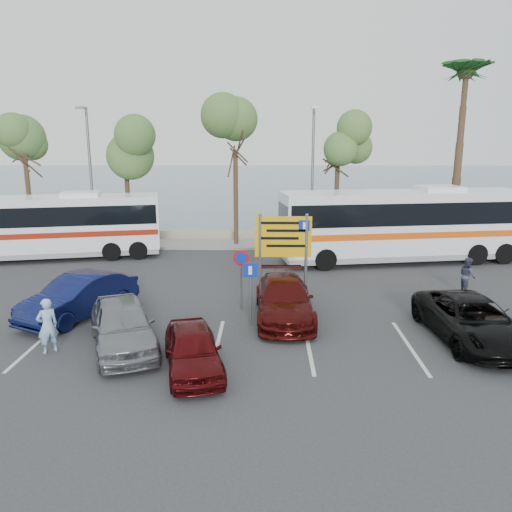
{
  "coord_description": "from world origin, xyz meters",
  "views": [
    {
      "loc": [
        0.36,
        -15.77,
        6.43
      ],
      "look_at": [
        -0.05,
        3.0,
        1.98
      ],
      "focal_mm": 35.0,
      "sensor_mm": 36.0,
      "label": 1
    }
  ],
  "objects_px": {
    "street_lamp_right": "(313,170)",
    "direction_sign": "(283,244)",
    "car_red": "(193,349)",
    "suv_black": "(472,320)",
    "pedestrian_near": "(47,326)",
    "pedestrian_far": "(467,275)",
    "coach_bus_left": "(50,228)",
    "car_blue": "(79,296)",
    "street_lamp_left": "(90,170)",
    "coach_bus_right": "(402,227)",
    "car_silver_a": "(123,325)",
    "car_maroon": "(284,299)"
  },
  "relations": [
    {
      "from": "suv_black",
      "to": "car_red",
      "type": "bearing_deg",
      "value": -169.85
    },
    {
      "from": "suv_black",
      "to": "pedestrian_near",
      "type": "xyz_separation_m",
      "value": [
        -13.31,
        -1.2,
        0.15
      ]
    },
    {
      "from": "car_red",
      "to": "suv_black",
      "type": "relative_size",
      "value": 0.73
    },
    {
      "from": "street_lamp_right",
      "to": "pedestrian_near",
      "type": "bearing_deg",
      "value": -121.53
    },
    {
      "from": "direction_sign",
      "to": "suv_black",
      "type": "distance_m",
      "value": 7.22
    },
    {
      "from": "street_lamp_left",
      "to": "coach_bus_right",
      "type": "xyz_separation_m",
      "value": [
        17.5,
        -3.26,
        -2.75
      ]
    },
    {
      "from": "car_maroon",
      "to": "pedestrian_near",
      "type": "distance_m",
      "value": 7.96
    },
    {
      "from": "coach_bus_left",
      "to": "pedestrian_near",
      "type": "bearing_deg",
      "value": -67.36
    },
    {
      "from": "car_silver_a",
      "to": "street_lamp_left",
      "type": "bearing_deg",
      "value": 90.21
    },
    {
      "from": "coach_bus_right",
      "to": "car_silver_a",
      "type": "relative_size",
      "value": 2.89
    },
    {
      "from": "street_lamp_left",
      "to": "pedestrian_far",
      "type": "height_order",
      "value": "street_lamp_left"
    },
    {
      "from": "car_maroon",
      "to": "suv_black",
      "type": "relative_size",
      "value": 0.97
    },
    {
      "from": "street_lamp_left",
      "to": "car_maroon",
      "type": "height_order",
      "value": "street_lamp_left"
    },
    {
      "from": "coach_bus_right",
      "to": "car_silver_a",
      "type": "xyz_separation_m",
      "value": [
        -11.61,
        -11.55,
        -1.08
      ]
    },
    {
      "from": "street_lamp_right",
      "to": "coach_bus_left",
      "type": "xyz_separation_m",
      "value": [
        -14.37,
        -3.02,
        -2.92
      ]
    },
    {
      "from": "street_lamp_right",
      "to": "pedestrian_near",
      "type": "relative_size",
      "value": 4.63
    },
    {
      "from": "car_blue",
      "to": "direction_sign",
      "type": "bearing_deg",
      "value": 38.77
    },
    {
      "from": "car_maroon",
      "to": "street_lamp_left",
      "type": "bearing_deg",
      "value": 130.75
    },
    {
      "from": "coach_bus_right",
      "to": "suv_black",
      "type": "relative_size",
      "value": 2.56
    },
    {
      "from": "street_lamp_right",
      "to": "direction_sign",
      "type": "relative_size",
      "value": 2.23
    },
    {
      "from": "car_silver_a",
      "to": "suv_black",
      "type": "relative_size",
      "value": 0.89
    },
    {
      "from": "direction_sign",
      "to": "car_red",
      "type": "bearing_deg",
      "value": -114.49
    },
    {
      "from": "pedestrian_near",
      "to": "pedestrian_far",
      "type": "relative_size",
      "value": 1.11
    },
    {
      "from": "street_lamp_right",
      "to": "car_maroon",
      "type": "height_order",
      "value": "street_lamp_right"
    },
    {
      "from": "car_blue",
      "to": "coach_bus_left",
      "type": "bearing_deg",
      "value": 144.43
    },
    {
      "from": "car_maroon",
      "to": "pedestrian_near",
      "type": "bearing_deg",
      "value": -158.41
    },
    {
      "from": "street_lamp_right",
      "to": "pedestrian_far",
      "type": "height_order",
      "value": "street_lamp_right"
    },
    {
      "from": "street_lamp_right",
      "to": "suv_black",
      "type": "height_order",
      "value": "street_lamp_right"
    },
    {
      "from": "coach_bus_left",
      "to": "suv_black",
      "type": "distance_m",
      "value": 21.41
    },
    {
      "from": "coach_bus_left",
      "to": "car_silver_a",
      "type": "bearing_deg",
      "value": -58.35
    },
    {
      "from": "street_lamp_right",
      "to": "pedestrian_far",
      "type": "bearing_deg",
      "value": -56.49
    },
    {
      "from": "pedestrian_far",
      "to": "car_red",
      "type": "bearing_deg",
      "value": 119.89
    },
    {
      "from": "coach_bus_right",
      "to": "pedestrian_near",
      "type": "xyz_separation_m",
      "value": [
        -13.81,
        -11.91,
        -0.99
      ]
    },
    {
      "from": "pedestrian_far",
      "to": "coach_bus_left",
      "type": "bearing_deg",
      "value": 68.63
    },
    {
      "from": "direction_sign",
      "to": "car_silver_a",
      "type": "relative_size",
      "value": 0.79
    },
    {
      "from": "street_lamp_left",
      "to": "coach_bus_left",
      "type": "relative_size",
      "value": 0.68
    },
    {
      "from": "car_silver_a",
      "to": "car_blue",
      "type": "distance_m",
      "value": 3.68
    },
    {
      "from": "pedestrian_far",
      "to": "street_lamp_right",
      "type": "bearing_deg",
      "value": 28.16
    },
    {
      "from": "direction_sign",
      "to": "pedestrian_near",
      "type": "relative_size",
      "value": 2.08
    },
    {
      "from": "coach_bus_left",
      "to": "car_red",
      "type": "height_order",
      "value": "coach_bus_left"
    },
    {
      "from": "pedestrian_far",
      "to": "pedestrian_near",
      "type": "bearing_deg",
      "value": 107.37
    },
    {
      "from": "street_lamp_right",
      "to": "suv_black",
      "type": "distance_m",
      "value": 15.04
    },
    {
      "from": "direction_sign",
      "to": "pedestrian_near",
      "type": "bearing_deg",
      "value": -146.46
    },
    {
      "from": "suv_black",
      "to": "pedestrian_far",
      "type": "xyz_separation_m",
      "value": [
        1.84,
        5.14,
        0.06
      ]
    },
    {
      "from": "street_lamp_left",
      "to": "car_red",
      "type": "relative_size",
      "value": 2.15
    },
    {
      "from": "street_lamp_right",
      "to": "coach_bus_right",
      "type": "bearing_deg",
      "value": -35.9
    },
    {
      "from": "direction_sign",
      "to": "car_red",
      "type": "height_order",
      "value": "direction_sign"
    },
    {
      "from": "car_silver_a",
      "to": "car_maroon",
      "type": "bearing_deg",
      "value": 7.1
    },
    {
      "from": "coach_bus_right",
      "to": "car_blue",
      "type": "distance_m",
      "value": 16.56
    },
    {
      "from": "car_blue",
      "to": "street_lamp_right",
      "type": "bearing_deg",
      "value": 77.69
    }
  ]
}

